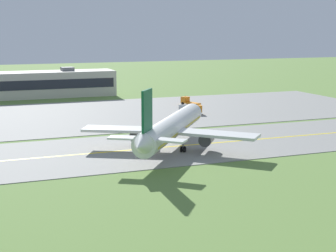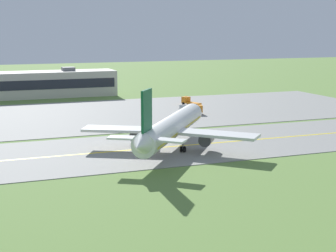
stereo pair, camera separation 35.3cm
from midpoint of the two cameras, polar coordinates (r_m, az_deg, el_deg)
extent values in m
plane|color=olive|center=(97.46, -2.63, -2.54)|extent=(500.00, 500.00, 0.00)
cube|color=gray|center=(97.45, -2.63, -2.51)|extent=(240.00, 28.00, 0.10)
cube|color=gray|center=(139.76, -4.12, 1.43)|extent=(140.00, 52.00, 0.10)
cube|color=yellow|center=(97.44, -2.63, -2.48)|extent=(220.00, 0.60, 0.01)
cylinder|color=white|center=(96.79, 0.52, -0.08)|extent=(23.35, 29.77, 4.00)
cone|color=white|center=(114.21, 2.89, 1.53)|extent=(4.60, 4.34, 3.80)
cone|color=white|center=(79.43, -2.91, -2.14)|extent=(4.63, 4.59, 3.40)
cube|color=gold|center=(96.88, 0.52, -0.38)|extent=(21.81, 27.63, 0.36)
cube|color=#1E232D|center=(111.99, 2.64, 1.71)|extent=(3.81, 3.46, 0.70)
cube|color=white|center=(97.34, -4.65, -0.36)|extent=(15.48, 11.34, 0.50)
cylinder|color=#47474C|center=(98.81, -3.15, -1.00)|extent=(3.87, 4.10, 2.30)
cylinder|color=black|center=(100.30, -2.86, -0.83)|extent=(1.84, 1.44, 2.10)
cube|color=white|center=(92.95, 5.24, -0.88)|extent=(14.09, 13.91, 0.50)
cylinder|color=#47474C|center=(95.52, 4.26, -1.42)|extent=(3.87, 4.10, 2.30)
cylinder|color=black|center=(97.06, 4.45, -1.23)|extent=(1.84, 1.44, 2.10)
cube|color=#145938|center=(81.71, -2.19, 1.68)|extent=(2.93, 3.78, 6.50)
cube|color=white|center=(83.33, -4.31, -1.28)|extent=(6.39, 5.10, 0.30)
cube|color=white|center=(81.42, -0.06, -1.53)|extent=(6.05, 5.81, 0.30)
cylinder|color=slate|center=(109.70, 2.28, -0.34)|extent=(0.24, 0.24, 1.65)
cylinder|color=black|center=(109.86, 2.27, -0.76)|extent=(0.93, 1.09, 1.10)
cylinder|color=slate|center=(96.16, -1.28, -1.87)|extent=(0.24, 0.24, 1.65)
cylinder|color=black|center=(96.41, -1.44, -2.34)|extent=(0.93, 1.09, 1.10)
cylinder|color=black|center=(96.26, -1.12, -2.36)|extent=(0.93, 1.09, 1.10)
cylinder|color=slate|center=(94.82, 1.73, -2.05)|extent=(0.24, 0.24, 1.65)
cylinder|color=black|center=(95.07, 1.56, -2.53)|extent=(0.93, 1.09, 1.10)
cylinder|color=black|center=(94.94, 1.89, -2.55)|extent=(0.93, 1.09, 1.10)
cube|color=orange|center=(154.08, 2.01, 2.84)|extent=(2.49, 2.38, 1.80)
cube|color=#1E232D|center=(154.59, 1.81, 2.98)|extent=(1.77, 0.74, 0.81)
cube|color=orange|center=(151.86, 2.83, 2.46)|extent=(3.55, 5.04, 0.40)
cylinder|color=orange|center=(153.95, 2.01, 3.21)|extent=(0.20, 0.20, 0.18)
cylinder|color=black|center=(153.55, 1.73, 2.42)|extent=(0.59, 0.95, 0.90)
cylinder|color=black|center=(154.89, 2.28, 2.49)|extent=(0.59, 0.95, 0.90)
cylinder|color=black|center=(150.53, 2.78, 2.25)|extent=(0.59, 0.95, 0.90)
cylinder|color=black|center=(151.98, 3.35, 2.32)|extent=(0.59, 0.95, 0.90)
cube|color=orange|center=(136.90, 3.40, 1.87)|extent=(2.27, 2.41, 1.80)
cube|color=#1E232D|center=(136.97, 3.72, 2.00)|extent=(0.61, 1.81, 0.81)
cylinder|color=silver|center=(136.44, 2.15, 1.95)|extent=(4.53, 2.86, 1.80)
cube|color=#383838|center=(136.60, 2.15, 1.53)|extent=(4.61, 3.15, 0.24)
cylinder|color=orange|center=(136.75, 3.40, 2.28)|extent=(0.20, 0.20, 0.18)
cylinder|color=black|center=(138.04, 3.33, 1.50)|extent=(0.95, 0.53, 0.90)
cylinder|color=black|center=(136.08, 3.46, 1.37)|extent=(0.95, 0.53, 0.90)
cylinder|color=black|center=(137.57, 1.75, 1.48)|extent=(0.95, 0.53, 0.90)
cylinder|color=black|center=(135.51, 1.86, 1.34)|extent=(0.95, 0.53, 0.90)
cube|color=beige|center=(176.32, -13.78, 4.37)|extent=(49.98, 11.35, 8.25)
cube|color=#1E232D|center=(170.63, -13.55, 4.32)|extent=(47.98, 0.10, 2.97)
cube|color=slate|center=(177.40, -10.63, 6.06)|extent=(4.00, 4.00, 1.20)
camera|label=1|loc=(0.18, -89.90, 0.02)|focal=56.61mm
camera|label=2|loc=(0.18, 90.10, -0.02)|focal=56.61mm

